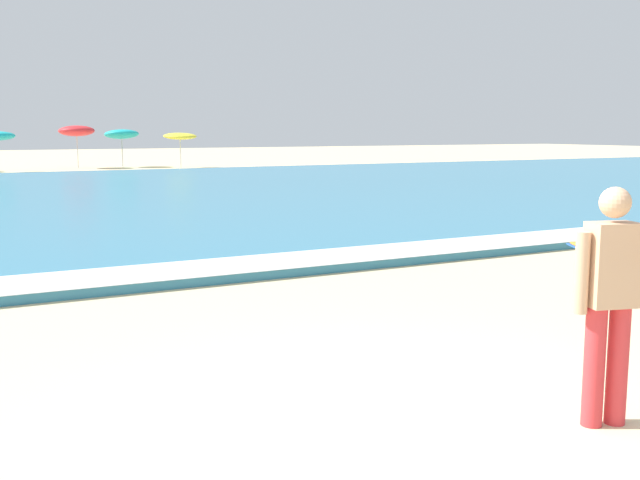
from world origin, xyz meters
TOP-DOWN VIEW (x-y plane):
  - ground_plane at (0.00, 0.00)m, footprint 160.00×160.00m
  - sea at (0.00, 19.46)m, footprint 120.00×28.00m
  - surf_foam at (0.00, 6.06)m, footprint 120.00×1.31m
  - beach_umbrella_5 at (4.77, 38.83)m, footprint 1.92×1.95m
  - beach_umbrella_6 at (7.24, 38.93)m, footprint 1.91×1.95m
  - beach_umbrella_7 at (9.88, 36.51)m, footprint 1.83×1.85m

SIDE VIEW (x-z plane):
  - ground_plane at x=0.00m, z-range 0.00..0.00m
  - sea at x=0.00m, z-range 0.00..0.14m
  - surf_foam at x=0.00m, z-range 0.14..0.15m
  - beach_umbrella_7 at x=9.88m, z-range 0.76..2.75m
  - beach_umbrella_6 at x=7.24m, z-range 0.75..2.96m
  - beach_umbrella_5 at x=4.77m, z-range 0.85..3.24m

